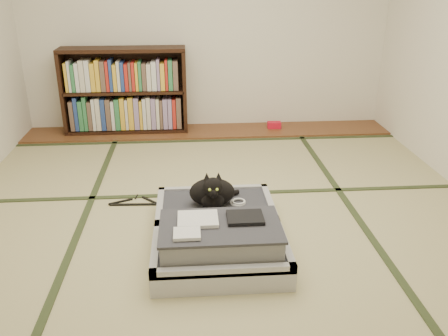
{
  "coord_description": "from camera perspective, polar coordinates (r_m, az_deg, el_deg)",
  "views": [
    {
      "loc": [
        -0.21,
        -3.05,
        1.68
      ],
      "look_at": [
        0.05,
        0.35,
        0.25
      ],
      "focal_mm": 38.0,
      "sensor_mm": 36.0,
      "label": 1
    }
  ],
  "objects": [
    {
      "name": "floor",
      "position": [
        3.49,
        -0.39,
        -6.03
      ],
      "size": [
        4.5,
        4.5,
        0.0
      ],
      "primitive_type": "plane",
      "color": "tan",
      "rests_on": "ground"
    },
    {
      "name": "wood_strip",
      "position": [
        5.33,
        -1.89,
        4.46
      ],
      "size": [
        4.0,
        0.5,
        0.02
      ],
      "primitive_type": "cube",
      "color": "brown",
      "rests_on": "ground"
    },
    {
      "name": "cat",
      "position": [
        3.27,
        -1.39,
        -2.94
      ],
      "size": [
        0.36,
        0.37,
        0.29
      ],
      "color": "black",
      "rests_on": "suitcase"
    },
    {
      "name": "bookcase",
      "position": [
        5.31,
        -11.8,
        8.89
      ],
      "size": [
        1.33,
        0.3,
        0.92
      ],
      "color": "black",
      "rests_on": "wood_strip"
    },
    {
      "name": "tatami_borders",
      "position": [
        3.93,
        -0.89,
        -2.52
      ],
      "size": [
        4.0,
        4.5,
        0.01
      ],
      "color": "#2D381E",
      "rests_on": "ground"
    },
    {
      "name": "red_item",
      "position": [
        5.42,
        6.05,
        5.17
      ],
      "size": [
        0.15,
        0.1,
        0.07
      ],
      "primitive_type": "cube",
      "rotation": [
        0.0,
        0.0,
        -0.05
      ],
      "color": "red",
      "rests_on": "wood_strip"
    },
    {
      "name": "hanger",
      "position": [
        3.76,
        -10.63,
        -4.11
      ],
      "size": [
        0.4,
        0.19,
        0.01
      ],
      "color": "black",
      "rests_on": "floor"
    },
    {
      "name": "suitcase",
      "position": [
        3.08,
        -0.72,
        -7.8
      ],
      "size": [
        0.82,
        1.09,
        0.32
      ],
      "color": "#A4A3A7",
      "rests_on": "floor"
    },
    {
      "name": "cable_coil",
      "position": [
        3.35,
        1.7,
        -4.13
      ],
      "size": [
        0.11,
        0.11,
        0.03
      ],
      "color": "white",
      "rests_on": "suitcase"
    },
    {
      "name": "room_shell",
      "position": [
        3.07,
        -0.46,
        18.65
      ],
      "size": [
        4.5,
        4.5,
        4.5
      ],
      "color": "white",
      "rests_on": "ground"
    }
  ]
}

